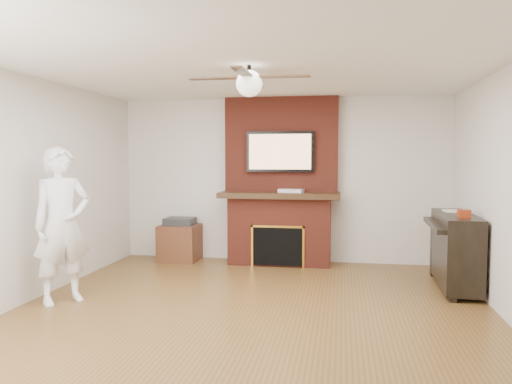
% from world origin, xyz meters
% --- Properties ---
extents(room_shell, '(5.36, 5.86, 2.86)m').
position_xyz_m(room_shell, '(0.00, 0.00, 1.25)').
color(room_shell, brown).
rests_on(room_shell, ground).
extents(fireplace, '(1.78, 0.64, 2.50)m').
position_xyz_m(fireplace, '(0.00, 2.55, 1.00)').
color(fireplace, maroon).
rests_on(fireplace, ground).
extents(tv, '(1.00, 0.08, 0.60)m').
position_xyz_m(tv, '(0.00, 2.50, 1.68)').
color(tv, black).
rests_on(tv, fireplace).
extents(ceiling_fan, '(1.21, 1.21, 0.31)m').
position_xyz_m(ceiling_fan, '(-0.00, 0.00, 2.33)').
color(ceiling_fan, black).
rests_on(ceiling_fan, room_shell).
extents(person, '(0.72, 0.75, 1.72)m').
position_xyz_m(person, '(-2.10, 0.10, 0.86)').
color(person, white).
rests_on(person, ground).
extents(side_table, '(0.58, 0.58, 0.66)m').
position_xyz_m(side_table, '(-1.56, 2.48, 0.31)').
color(side_table, '#532A17').
rests_on(side_table, ground).
extents(piano, '(0.57, 1.41, 1.00)m').
position_xyz_m(piano, '(2.28, 1.47, 0.49)').
color(piano, black).
rests_on(piano, ground).
extents(cable_box, '(0.38, 0.26, 0.05)m').
position_xyz_m(cable_box, '(0.17, 2.45, 1.11)').
color(cable_box, silver).
rests_on(cable_box, fireplace).
extents(candle_orange, '(0.07, 0.07, 0.12)m').
position_xyz_m(candle_orange, '(-0.17, 2.39, 0.06)').
color(candle_orange, '#C36217').
rests_on(candle_orange, ground).
extents(candle_green, '(0.07, 0.07, 0.09)m').
position_xyz_m(candle_green, '(-0.10, 2.36, 0.05)').
color(candle_green, '#307935').
rests_on(candle_green, ground).
extents(candle_cream, '(0.07, 0.07, 0.12)m').
position_xyz_m(candle_cream, '(0.04, 2.37, 0.06)').
color(candle_cream, beige).
rests_on(candle_cream, ground).
extents(candle_blue, '(0.06, 0.06, 0.07)m').
position_xyz_m(candle_blue, '(0.13, 2.38, 0.04)').
color(candle_blue, '#34409E').
rests_on(candle_blue, ground).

